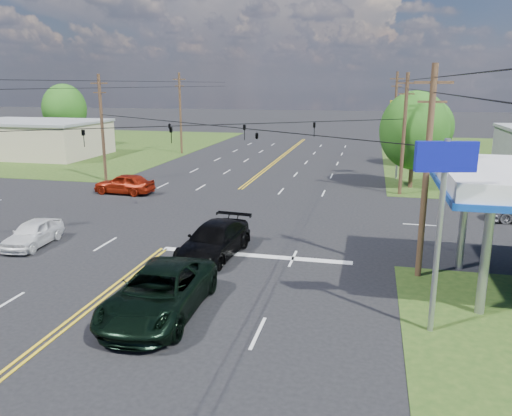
% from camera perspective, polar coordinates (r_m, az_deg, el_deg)
% --- Properties ---
extents(ground, '(280.00, 280.00, 0.00)m').
position_cam_1_polar(ground, '(34.57, -5.22, -0.53)').
color(ground, black).
rests_on(ground, ground).
extents(grass_nw, '(46.00, 48.00, 0.03)m').
position_cam_1_polar(grass_nw, '(78.85, -22.54, 6.65)').
color(grass_nw, '#234014').
rests_on(grass_nw, ground).
extents(stop_bar, '(10.00, 0.50, 0.02)m').
position_cam_1_polar(stop_bar, '(25.89, -0.17, -5.50)').
color(stop_bar, silver).
rests_on(stop_bar, ground).
extents(retail_nw, '(16.00, 11.00, 4.00)m').
position_cam_1_polar(retail_nw, '(67.68, -24.09, 7.16)').
color(retail_nw, '#BEAC8F').
rests_on(retail_nw, ground).
extents(pole_se, '(1.60, 0.28, 9.50)m').
position_cam_1_polar(pole_se, '(23.19, 18.90, 4.00)').
color(pole_se, '#47311E').
rests_on(pole_se, ground).
extents(pole_nw, '(1.60, 0.28, 9.50)m').
position_cam_1_polar(pole_nw, '(47.23, -17.17, 8.86)').
color(pole_nw, '#47311E').
rests_on(pole_nw, ground).
extents(pole_ne, '(1.60, 0.28, 9.50)m').
position_cam_1_polar(pole_ne, '(41.00, 16.54, 8.22)').
color(pole_ne, '#47311E').
rests_on(pole_ne, ground).
extents(pole_left_far, '(1.60, 0.28, 10.00)m').
position_cam_1_polar(pole_left_far, '(64.34, -8.64, 10.75)').
color(pole_left_far, '#47311E').
rests_on(pole_left_far, ground).
extents(pole_right_far, '(1.60, 0.28, 10.00)m').
position_cam_1_polar(pole_right_far, '(59.91, 15.58, 10.17)').
color(pole_right_far, '#47311E').
rests_on(pole_right_far, ground).
extents(span_wire_signals, '(26.00, 18.00, 1.13)m').
position_cam_1_polar(span_wire_signals, '(33.58, -5.45, 9.42)').
color(span_wire_signals, black).
rests_on(span_wire_signals, ground).
extents(power_lines, '(26.04, 100.00, 0.64)m').
position_cam_1_polar(power_lines, '(31.58, -6.73, 13.83)').
color(power_lines, black).
rests_on(power_lines, ground).
extents(tree_right_a, '(5.70, 5.70, 8.18)m').
position_cam_1_polar(tree_right_a, '(44.06, 17.63, 8.44)').
color(tree_right_a, '#47311E').
rests_on(tree_right_a, ground).
extents(tree_right_b, '(4.94, 4.94, 7.09)m').
position_cam_1_polar(tree_right_b, '(56.25, 19.26, 8.72)').
color(tree_right_b, '#47311E').
rests_on(tree_right_b, ground).
extents(tree_far_l, '(6.08, 6.08, 8.72)m').
position_cam_1_polar(tree_far_l, '(76.75, -21.05, 10.51)').
color(tree_far_l, '#47311E').
rests_on(tree_far_l, ground).
extents(pickup_dkgreen, '(3.18, 6.62, 1.82)m').
position_cam_1_polar(pickup_dkgreen, '(19.62, -11.00, -9.48)').
color(pickup_dkgreen, black).
rests_on(pickup_dkgreen, ground).
extents(suv_black, '(3.00, 6.10, 1.71)m').
position_cam_1_polar(suv_black, '(25.67, -4.79, -3.71)').
color(suv_black, black).
rests_on(suv_black, ground).
extents(pickup_white, '(2.01, 4.31, 1.43)m').
position_cam_1_polar(pickup_white, '(29.89, -24.12, -2.64)').
color(pickup_white, white).
rests_on(pickup_white, ground).
extents(sedan_red, '(4.94, 2.20, 1.65)m').
position_cam_1_polar(sedan_red, '(41.63, -14.82, 2.71)').
color(sedan_red, maroon).
rests_on(sedan_red, ground).
extents(polesign_se, '(2.03, 0.68, 6.91)m').
position_cam_1_polar(polesign_se, '(17.81, 20.62, 2.33)').
color(polesign_se, '#A5A5AA').
rests_on(polesign_se, ground).
extents(polesign_ne, '(1.98, 0.91, 7.31)m').
position_cam_1_polar(polesign_ne, '(47.93, 16.14, 9.80)').
color(polesign_ne, '#A5A5AA').
rests_on(polesign_ne, ground).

